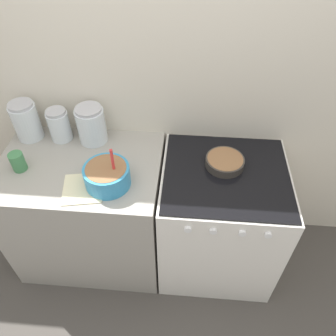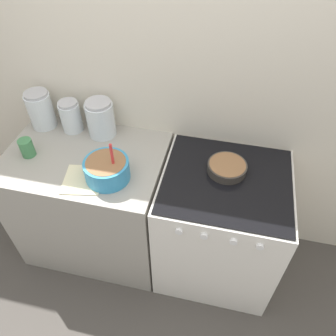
% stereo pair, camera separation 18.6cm
% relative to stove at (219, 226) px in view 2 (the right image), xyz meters
% --- Properties ---
extents(ground_plane, '(12.00, 12.00, 0.00)m').
position_rel_stove_xyz_m(ground_plane, '(-0.39, -0.35, -0.45)').
color(ground_plane, '#4C4742').
extents(wall_back, '(4.97, 0.05, 2.40)m').
position_rel_stove_xyz_m(wall_back, '(-0.39, 0.37, 0.75)').
color(wall_back, beige).
rests_on(wall_back, ground_plane).
extents(countertop_cabinet, '(0.98, 0.69, 0.90)m').
position_rel_stove_xyz_m(countertop_cabinet, '(-0.89, 0.00, 0.00)').
color(countertop_cabinet, '#9E998E').
rests_on(countertop_cabinet, ground_plane).
extents(stove, '(0.76, 0.71, 0.90)m').
position_rel_stove_xyz_m(stove, '(0.00, 0.00, 0.00)').
color(stove, white).
rests_on(stove, ground_plane).
extents(mixing_bowl, '(0.25, 0.25, 0.26)m').
position_rel_stove_xyz_m(mixing_bowl, '(-0.67, -0.14, 0.52)').
color(mixing_bowl, '#338CBF').
rests_on(mixing_bowl, countertop_cabinet).
extents(baking_pan, '(0.23, 0.23, 0.05)m').
position_rel_stove_xyz_m(baking_pan, '(-0.01, 0.07, 0.48)').
color(baking_pan, '#38332D').
rests_on(baking_pan, stove).
extents(storage_jar_left, '(0.16, 0.16, 0.25)m').
position_rel_stove_xyz_m(storage_jar_left, '(-1.26, 0.24, 0.56)').
color(storage_jar_left, silver).
rests_on(storage_jar_left, countertop_cabinet).
extents(storage_jar_middle, '(0.13, 0.13, 0.21)m').
position_rel_stove_xyz_m(storage_jar_middle, '(-1.05, 0.24, 0.54)').
color(storage_jar_middle, silver).
rests_on(storage_jar_middle, countertop_cabinet).
extents(storage_jar_right, '(0.18, 0.18, 0.24)m').
position_rel_stove_xyz_m(storage_jar_right, '(-0.84, 0.24, 0.56)').
color(storage_jar_right, silver).
rests_on(storage_jar_right, countertop_cabinet).
extents(tin_can, '(0.08, 0.08, 0.12)m').
position_rel_stove_xyz_m(tin_can, '(-1.21, -0.06, 0.51)').
color(tin_can, '#3F7F4C').
rests_on(tin_can, countertop_cabinet).
extents(recipe_page, '(0.26, 0.27, 0.01)m').
position_rel_stove_xyz_m(recipe_page, '(-0.80, -0.19, 0.46)').
color(recipe_page, beige).
rests_on(recipe_page, countertop_cabinet).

